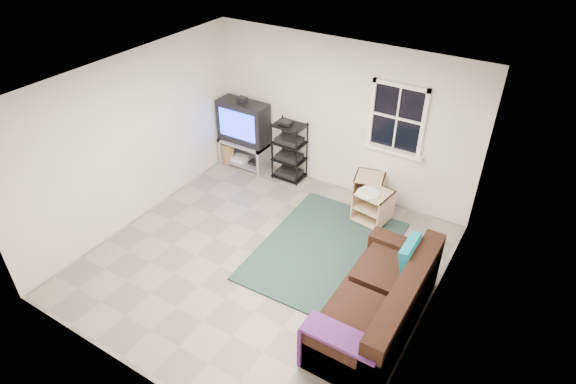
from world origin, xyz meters
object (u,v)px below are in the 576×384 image
Objects in this scene: tv_unit at (244,129)px; side_table_right at (374,204)px; sofa at (379,305)px; av_rack at (289,155)px; side_table_left at (369,188)px.

tv_unit reaches higher than side_table_right.
tv_unit is 0.65× the size of sofa.
tv_unit is 0.98m from av_rack.
tv_unit is 2.38× the size of side_table_right.
sofa reaches higher than side_table_left.
sofa is (3.64, -2.31, -0.41)m from tv_unit.
av_rack is 1.85m from side_table_right.
side_table_right is at bearing 114.82° from sofa.
av_rack is (0.94, 0.04, -0.27)m from tv_unit.
av_rack is at bearing 138.98° from sofa.
side_table_right is 2.14m from sofa.
av_rack is 1.55m from side_table_left.
side_table_left is at bearing 0.87° from tv_unit.
tv_unit is 2.53m from side_table_left.
side_table_right is (0.25, -0.40, 0.03)m from side_table_left.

